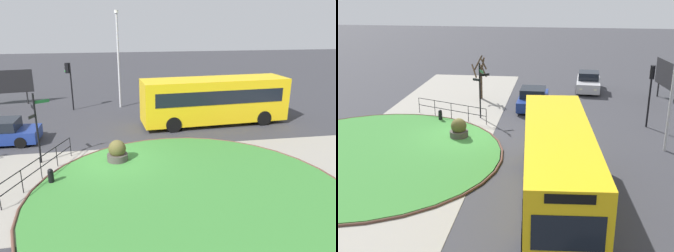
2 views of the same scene
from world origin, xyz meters
The scene contains 14 objects.
ground centered at (0.00, 0.00, 0.00)m, with size 120.00×120.00×0.00m, color #333338.
sidewalk_paving centered at (0.00, -2.13, 0.01)m, with size 32.00×7.74×0.02m, color gray.
grass_island centered at (3.10, -3.87, 0.05)m, with size 12.99×12.99×0.10m, color #387A33.
grass_kerb_ring centered at (3.10, -3.87, 0.06)m, with size 13.30×13.30×0.11m, color brown.
signpost_directional centered at (-3.51, 0.51, 2.03)m, with size 0.93×1.04×3.54m.
bollard_foreground centered at (-2.65, -1.89, 0.37)m, with size 0.24×0.24×0.72m.
railing_grass_edge centered at (-3.15, -1.32, 0.68)m, with size 2.01×4.86×1.04m.
bus_yellow centered at (6.81, 5.37, 1.66)m, with size 9.90×3.13×3.09m.
car_near_lane centered at (-6.29, 3.65, 0.64)m, with size 4.32×2.02×1.42m.
car_far_lane centered at (-11.62, 7.70, 0.67)m, with size 4.12×2.03×1.49m.
traffic_light_near centered at (-3.18, 10.68, 2.70)m, with size 0.48×0.32×3.68m.
billboard_left centered at (-8.75, 13.06, 1.92)m, with size 4.59×0.82×2.91m.
planter_near_signpost centered at (0.21, -0.04, 0.51)m, with size 1.02×1.02×1.15m.
street_tree_bare centered at (-8.14, -0.33, 1.59)m, with size 1.23×1.18×3.17m.
Camera 2 is at (21.51, 5.24, 8.25)m, focal length 44.84 mm.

